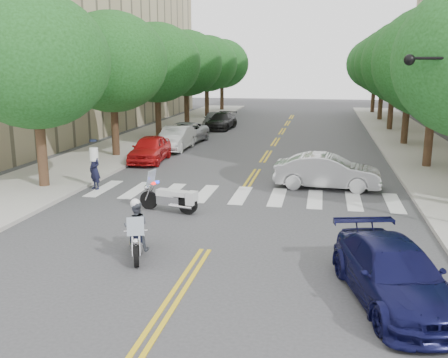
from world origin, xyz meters
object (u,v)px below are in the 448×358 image
(convertible, at_px, (327,172))
(sedan_blue, at_px, (394,274))
(officer_standing, at_px, (95,170))
(motorcycle_police, at_px, (136,230))
(motorcycle_parked, at_px, (173,198))

(convertible, bearing_deg, sedan_blue, -168.91)
(officer_standing, bearing_deg, motorcycle_police, -23.47)
(sedan_blue, bearing_deg, motorcycle_police, 152.59)
(officer_standing, height_order, sedan_blue, officer_standing)
(motorcycle_parked, relative_size, sedan_blue, 0.50)
(motorcycle_police, height_order, sedan_blue, motorcycle_police)
(sedan_blue, bearing_deg, officer_standing, 128.51)
(motorcycle_parked, xyz_separation_m, sedan_blue, (7.12, -5.98, 0.15))
(motorcycle_police, bearing_deg, officer_standing, -76.74)
(motorcycle_parked, bearing_deg, motorcycle_police, -164.80)
(motorcycle_parked, xyz_separation_m, officer_standing, (-4.42, 2.74, 0.36))
(officer_standing, bearing_deg, convertible, 45.59)
(motorcycle_parked, height_order, officer_standing, officer_standing)
(motorcycle_police, distance_m, motorcycle_parked, 4.40)
(convertible, xyz_separation_m, sedan_blue, (1.47, -10.90, -0.08))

